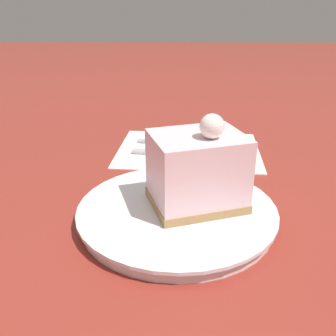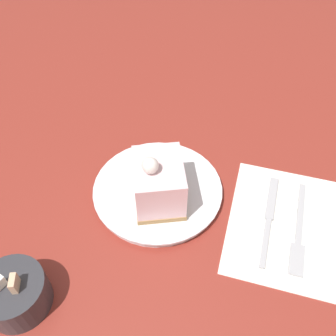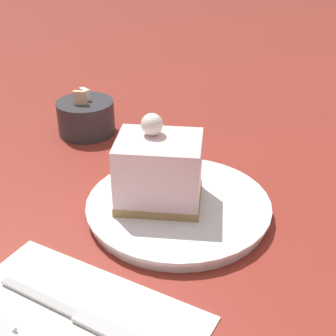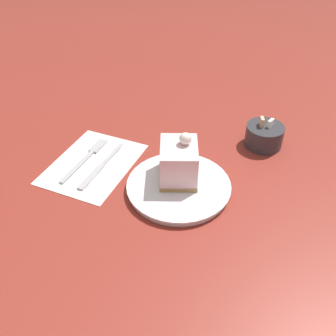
{
  "view_description": "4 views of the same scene",
  "coord_description": "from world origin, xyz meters",
  "px_view_note": "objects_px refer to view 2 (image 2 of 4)",
  "views": [
    {
      "loc": [
        0.38,
        -0.04,
        0.23
      ],
      "look_at": [
        0.0,
        -0.05,
        0.06
      ],
      "focal_mm": 40.0,
      "sensor_mm": 36.0,
      "label": 1
    },
    {
      "loc": [
        -0.08,
        0.36,
        0.53
      ],
      "look_at": [
        0.0,
        -0.05,
        0.05
      ],
      "focal_mm": 40.0,
      "sensor_mm": 36.0,
      "label": 2
    },
    {
      "loc": [
        -0.42,
        -0.21,
        0.33
      ],
      "look_at": [
        0.01,
        -0.02,
        0.06
      ],
      "focal_mm": 50.0,
      "sensor_mm": 36.0,
      "label": 3
    },
    {
      "loc": [
        0.18,
        -0.61,
        0.55
      ],
      "look_at": [
        -0.0,
        -0.05,
        0.07
      ],
      "focal_mm": 40.0,
      "sensor_mm": 36.0,
      "label": 4
    }
  ],
  "objects_px": {
    "knife": "(270,211)",
    "sugar_bowl": "(15,294)",
    "plate": "(158,190)",
    "cake_slice": "(159,183)",
    "fork": "(299,235)"
  },
  "relations": [
    {
      "from": "plate",
      "to": "sugar_bowl",
      "type": "relative_size",
      "value": 2.43
    },
    {
      "from": "knife",
      "to": "fork",
      "type": "bearing_deg",
      "value": 146.19
    },
    {
      "from": "sugar_bowl",
      "to": "plate",
      "type": "bearing_deg",
      "value": -123.63
    },
    {
      "from": "plate",
      "to": "knife",
      "type": "relative_size",
      "value": 1.23
    },
    {
      "from": "fork",
      "to": "knife",
      "type": "xyz_separation_m",
      "value": [
        0.05,
        -0.04,
        0.0
      ]
    },
    {
      "from": "plate",
      "to": "fork",
      "type": "xyz_separation_m",
      "value": [
        -0.24,
        0.04,
        -0.0
      ]
    },
    {
      "from": "plate",
      "to": "cake_slice",
      "type": "xyz_separation_m",
      "value": [
        -0.01,
        0.02,
        0.05
      ]
    },
    {
      "from": "knife",
      "to": "sugar_bowl",
      "type": "xyz_separation_m",
      "value": [
        0.35,
        0.22,
        0.02
      ]
    },
    {
      "from": "cake_slice",
      "to": "sugar_bowl",
      "type": "bearing_deg",
      "value": 34.64
    },
    {
      "from": "cake_slice",
      "to": "sugar_bowl",
      "type": "relative_size",
      "value": 1.29
    },
    {
      "from": "plate",
      "to": "cake_slice",
      "type": "bearing_deg",
      "value": 108.14
    },
    {
      "from": "cake_slice",
      "to": "sugar_bowl",
      "type": "xyz_separation_m",
      "value": [
        0.16,
        0.21,
        -0.03
      ]
    },
    {
      "from": "plate",
      "to": "sugar_bowl",
      "type": "distance_m",
      "value": 0.27
    },
    {
      "from": "knife",
      "to": "sugar_bowl",
      "type": "distance_m",
      "value": 0.41
    },
    {
      "from": "fork",
      "to": "plate",
      "type": "bearing_deg",
      "value": -4.09
    }
  ]
}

